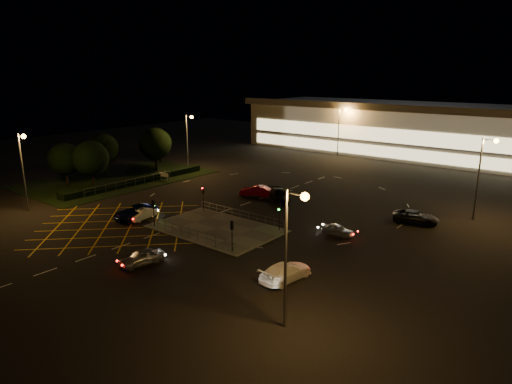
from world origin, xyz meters
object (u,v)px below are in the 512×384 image
Objects in this scene: car_near_silver at (142,257)px; car_far_dkgrey at (279,195)px; signal_se at (232,230)px; signal_nw at (203,194)px; car_right_silver at (338,230)px; signal_ne at (280,211)px; car_left_blue at (136,212)px; car_approach_white at (286,272)px; car_circ_red at (256,191)px; car_east_grey at (416,217)px; signal_sw at (153,208)px; car_queue_white at (142,214)px.

car_near_silver is 0.78× the size of car_far_dkgrey.
signal_se is at bearing -117.19° from car_far_dkgrey.
car_right_silver is at bearing 9.32° from signal_nw.
signal_ne reaches higher than car_left_blue.
car_far_dkgrey is (9.20, 17.32, 0.00)m from car_left_blue.
car_left_blue is 1.07× the size of car_approach_white.
car_circ_red is 22.54m from car_east_grey.
signal_se is at bearing 138.53° from car_east_grey.
car_right_silver is at bearing -117.90° from signal_se.
car_circ_red is at bearing 131.40° from car_far_dkgrey.
car_right_silver is (17.77, 10.90, -1.76)m from signal_sw.
car_far_dkgrey is at bearing 125.81° from signal_ne.
signal_se is 0.59× the size of car_approach_white.
car_circ_red is at bearing -39.74° from car_approach_white.
signal_ne is 0.60× the size of car_east_grey.
car_approach_white is (24.23, -2.58, -0.02)m from car_left_blue.
signal_ne is 0.68× the size of car_circ_red.
car_left_blue is 24.46m from car_right_silver.
car_right_silver is (5.77, 10.90, -1.76)m from signal_se.
car_east_grey is at bearing -118.20° from signal_se.
car_far_dkgrey is at bearing -46.72° from car_approach_white.
car_far_dkgrey is at bearing -68.07° from signal_se.
car_circ_red is at bearing 82.80° from car_east_grey.
car_far_dkgrey reaches higher than car_queue_white.
car_left_blue is at bearing -121.80° from signal_nw.
signal_ne is 17.09m from car_queue_white.
car_queue_white is at bearing -164.82° from car_far_dkgrey.
signal_ne is at bearing -90.00° from signal_se.
car_right_silver is at bearing 17.55° from car_queue_white.
signal_sw is at bearing -26.02° from car_circ_red.
car_left_blue is 1.58× the size of car_right_silver.
car_east_grey is at bearing -41.79° from car_far_dkgrey.
signal_nw is at bearing -27.38° from car_circ_red.
signal_sw is 0.88× the size of car_right_silver.
signal_ne reaches higher than car_circ_red.
car_approach_white is (7.75, -9.81, -1.60)m from signal_ne.
car_near_silver is 1.10× the size of car_queue_white.
signal_nw reaches higher than car_east_grey.
signal_se is at bearing -33.65° from signal_nw.
car_right_silver is (13.05, -7.17, -0.18)m from car_far_dkgrey.
signal_sw is 18.75m from car_far_dkgrey.
car_near_silver is at bearing -37.08° from car_left_blue.
car_approach_white is at bearing -8.30° from car_left_blue.
car_queue_white is 1.08× the size of car_right_silver.
car_near_silver is 13.58m from car_approach_white.
car_left_blue is (-16.48, -7.23, -1.58)m from signal_ne.
car_far_dkgrey is 4.18m from car_circ_red.
car_queue_white is 0.68× the size of car_left_blue.
signal_se is 15.63m from car_queue_white.
car_circ_red reaches higher than car_queue_white.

